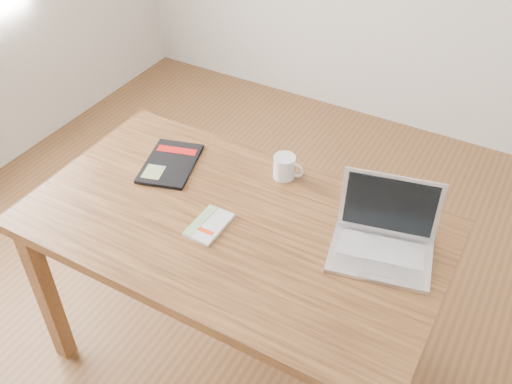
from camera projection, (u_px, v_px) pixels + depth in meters
The scene contains 6 objects.
room at pixel (258, 59), 1.40m from camera, with size 4.04×4.04×2.70m.
desk at pixel (234, 241), 1.90m from camera, with size 1.36×0.78×0.75m.
white_guidebook at pixel (209, 225), 1.82m from camera, with size 0.10×0.16×0.01m.
black_guidebook at pixel (170, 163), 2.07m from camera, with size 0.24×0.30×0.01m.
laptop at pixel (384, 237), 1.72m from camera, with size 0.35×0.31×0.21m.
coffee_mug at pixel (285, 167), 1.99m from camera, with size 0.11×0.08×0.08m.
Camera 1 is at (0.56, -1.12, 2.01)m, focal length 40.00 mm.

